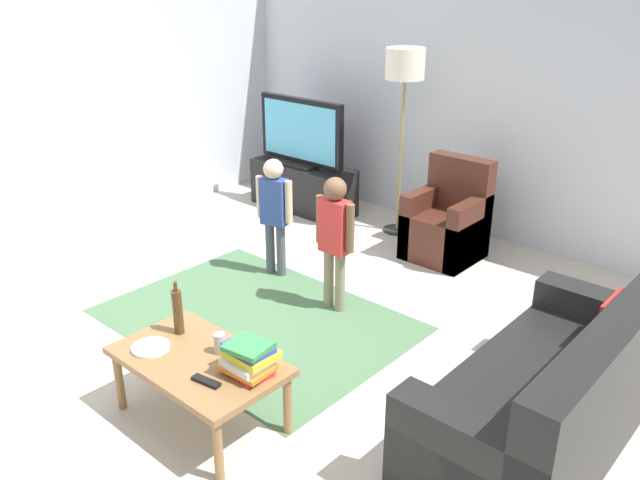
{
  "coord_description": "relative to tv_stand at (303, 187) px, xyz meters",
  "views": [
    {
      "loc": [
        2.82,
        -2.56,
        2.43
      ],
      "look_at": [
        0.0,
        0.6,
        0.65
      ],
      "focal_mm": 36.27,
      "sensor_mm": 36.0,
      "label": 1
    }
  ],
  "objects": [
    {
      "name": "wall_back",
      "position": [
        1.76,
        0.7,
        1.11
      ],
      "size": [
        6.0,
        0.12,
        2.7
      ],
      "primitive_type": "cube",
      "color": "silver",
      "rests_on": "ground"
    },
    {
      "name": "floor_lamp",
      "position": [
        1.15,
        0.15,
        1.3
      ],
      "size": [
        0.36,
        0.36,
        1.78
      ],
      "color": "#262626",
      "rests_on": "ground"
    },
    {
      "name": "wall_left",
      "position": [
        -1.24,
        -2.3,
        1.11
      ],
      "size": [
        0.12,
        6.0,
        2.7
      ],
      "primitive_type": "cube",
      "color": "silver",
      "rests_on": "ground"
    },
    {
      "name": "coffee_table",
      "position": [
        2.02,
        -3.02,
        0.13
      ],
      "size": [
        1.0,
        0.6,
        0.42
      ],
      "color": "olive",
      "rests_on": "ground"
    },
    {
      "name": "bottle",
      "position": [
        1.72,
        -2.92,
        0.32
      ],
      "size": [
        0.06,
        0.06,
        0.34
      ],
      "color": "#4C3319",
      "rests_on": "coffee_table"
    },
    {
      "name": "book_stack",
      "position": [
        2.34,
        -2.92,
        0.27
      ],
      "size": [
        0.28,
        0.25,
        0.19
      ],
      "color": "red",
      "rests_on": "coffee_table"
    },
    {
      "name": "ground",
      "position": [
        1.76,
        -2.3,
        -0.24
      ],
      "size": [
        7.8,
        7.8,
        0.0
      ],
      "primitive_type": "plane",
      "color": "beige"
    },
    {
      "name": "couch",
      "position": [
        3.63,
        -1.89,
        0.05
      ],
      "size": [
        0.8,
        1.8,
        0.86
      ],
      "color": "black",
      "rests_on": "ground"
    },
    {
      "name": "child_near_tv",
      "position": [
        0.95,
        -1.35,
        0.37
      ],
      "size": [
        0.34,
        0.17,
        1.02
      ],
      "color": "#4C4C59",
      "rests_on": "ground"
    },
    {
      "name": "soda_can",
      "position": [
        2.07,
        -2.9,
        0.24
      ],
      "size": [
        0.07,
        0.07,
        0.12
      ],
      "primitive_type": "cylinder",
      "color": "silver",
      "rests_on": "coffee_table"
    },
    {
      "name": "child_center",
      "position": [
        1.72,
        -1.49,
        0.39
      ],
      "size": [
        0.35,
        0.17,
        1.06
      ],
      "color": "gray",
      "rests_on": "ground"
    },
    {
      "name": "armchair",
      "position": [
        1.84,
        -0.04,
        0.05
      ],
      "size": [
        0.6,
        0.6,
        0.9
      ],
      "color": "#472319",
      "rests_on": "ground"
    },
    {
      "name": "tv",
      "position": [
        -0.0,
        -0.02,
        0.6
      ],
      "size": [
        1.1,
        0.28,
        0.71
      ],
      "color": "black",
      "rests_on": "tv_stand"
    },
    {
      "name": "tv_remote",
      "position": [
        2.24,
        -3.14,
        0.19
      ],
      "size": [
        0.18,
        0.08,
        0.02
      ],
      "primitive_type": "cube",
      "rotation": [
        0.0,
        0.0,
        0.17
      ],
      "color": "black",
      "rests_on": "coffee_table"
    },
    {
      "name": "area_rug",
      "position": [
        1.4,
        -2.02,
        -0.24
      ],
      "size": [
        2.2,
        1.6,
        0.01
      ],
      "primitive_type": "cube",
      "color": "#4C724C",
      "rests_on": "ground"
    },
    {
      "name": "tv_stand",
      "position": [
        0.0,
        0.0,
        0.0
      ],
      "size": [
        1.2,
        0.44,
        0.5
      ],
      "color": "black",
      "rests_on": "ground"
    },
    {
      "name": "plate",
      "position": [
        1.74,
        -3.14,
        0.18
      ],
      "size": [
        0.22,
        0.22,
        0.02
      ],
      "color": "white",
      "rests_on": "coffee_table"
    }
  ]
}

